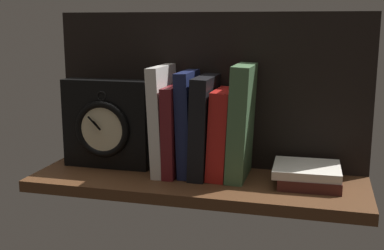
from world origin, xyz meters
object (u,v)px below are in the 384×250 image
object	(u,v)px
book_navy_bierce	(189,123)
framed_clock	(106,124)
book_red_requiem	(222,133)
book_maroon_dawkins	(176,129)
book_black_skeptic	(204,126)
book_stack_side	(308,175)
book_white_catcher	(164,120)
book_green_romantic	(241,122)

from	to	relation	value
book_navy_bierce	framed_clock	xyz separation A→B (cm)	(-20.41, -0.10, -1.36)
book_red_requiem	book_maroon_dawkins	bearing A→B (deg)	180.00
book_red_requiem	book_black_skeptic	bearing A→B (deg)	180.00
book_maroon_dawkins	book_stack_side	world-z (taller)	book_maroon_dawkins
book_white_catcher	book_stack_side	world-z (taller)	book_white_catcher
book_stack_side	book_black_skeptic	bearing A→B (deg)	176.52
book_white_catcher	book_red_requiem	world-z (taller)	book_white_catcher
book_green_romantic	framed_clock	distance (cm)	32.61
book_navy_bierce	book_black_skeptic	xyz separation A→B (cm)	(3.62, 0.00, -0.50)
book_navy_bierce	book_stack_side	size ratio (longest dim) A/B	1.62
book_red_requiem	framed_clock	distance (cm)	28.21
book_navy_bierce	framed_clock	bearing A→B (deg)	-179.73
book_white_catcher	framed_clock	size ratio (longest dim) A/B	1.17
book_black_skeptic	book_red_requiem	xyz separation A→B (cm)	(4.17, 0.00, -1.42)
book_stack_side	book_red_requiem	bearing A→B (deg)	175.77
book_red_requiem	book_green_romantic	world-z (taller)	book_green_romantic
book_navy_bierce	framed_clock	size ratio (longest dim) A/B	1.12
book_black_skeptic	book_stack_side	world-z (taller)	book_black_skeptic
book_white_catcher	book_navy_bierce	size ratio (longest dim) A/B	1.05
book_maroon_dawkins	book_black_skeptic	size ratio (longest dim) A/B	0.90
book_maroon_dawkins	book_green_romantic	xyz separation A→B (cm)	(15.23, 0.00, 2.49)
book_maroon_dawkins	book_black_skeptic	distance (cm)	6.83
book_red_requiem	book_stack_side	world-z (taller)	book_red_requiem
book_white_catcher	book_maroon_dawkins	bearing A→B (deg)	0.00
book_red_requiem	framed_clock	world-z (taller)	framed_clock
book_maroon_dawkins	framed_clock	distance (cm)	17.30
book_black_skeptic	book_green_romantic	world-z (taller)	book_green_romantic
book_white_catcher	book_green_romantic	bearing A→B (deg)	0.00
book_navy_bierce	book_red_requiem	world-z (taller)	book_navy_bierce
book_maroon_dawkins	book_green_romantic	size ratio (longest dim) A/B	0.80
book_maroon_dawkins	book_stack_side	size ratio (longest dim) A/B	1.40
book_maroon_dawkins	book_navy_bierce	distance (cm)	3.50
book_navy_bierce	book_green_romantic	xyz separation A→B (cm)	(12.12, 0.00, 0.88)
framed_clock	book_white_catcher	bearing A→B (deg)	0.39
book_maroon_dawkins	book_navy_bierce	size ratio (longest dim) A/B	0.86
book_navy_bierce	book_white_catcher	bearing A→B (deg)	180.00
book_maroon_dawkins	book_green_romantic	world-z (taller)	book_green_romantic
book_red_requiem	framed_clock	bearing A→B (deg)	-179.80
framed_clock	book_green_romantic	bearing A→B (deg)	0.17
book_white_catcher	book_navy_bierce	world-z (taller)	book_white_catcher
framed_clock	book_stack_side	distance (cm)	48.28
book_maroon_dawkins	book_red_requiem	size ratio (longest dim) A/B	1.03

